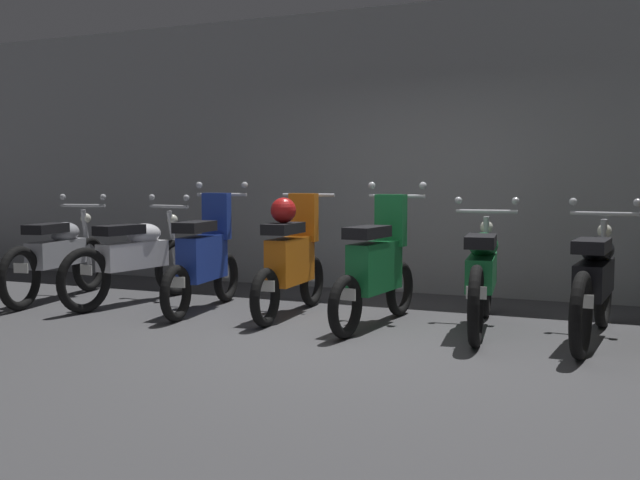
{
  "coord_description": "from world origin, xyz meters",
  "views": [
    {
      "loc": [
        1.99,
        -5.37,
        1.29
      ],
      "look_at": [
        -0.57,
        0.78,
        0.75
      ],
      "focal_mm": 40.37,
      "sensor_mm": 36.0,
      "label": 1
    }
  ],
  "objects_px": {
    "motorbike_slot_1": "(135,257)",
    "motorbike_slot_5": "(482,274)",
    "motorbike_slot_6": "(594,281)",
    "motorbike_slot_3": "(291,257)",
    "motorbike_slot_0": "(58,255)",
    "motorbike_slot_2": "(204,258)",
    "motorbike_slot_4": "(377,267)"
  },
  "relations": [
    {
      "from": "motorbike_slot_6",
      "to": "motorbike_slot_4",
      "type": "bearing_deg",
      "value": -177.99
    },
    {
      "from": "motorbike_slot_0",
      "to": "motorbike_slot_2",
      "type": "xyz_separation_m",
      "value": [
        1.82,
        0.05,
        0.04
      ]
    },
    {
      "from": "motorbike_slot_5",
      "to": "motorbike_slot_6",
      "type": "distance_m",
      "value": 0.92
    },
    {
      "from": "motorbike_slot_3",
      "to": "motorbike_slot_6",
      "type": "bearing_deg",
      "value": -1.91
    },
    {
      "from": "motorbike_slot_3",
      "to": "motorbike_slot_6",
      "type": "relative_size",
      "value": 0.86
    },
    {
      "from": "motorbike_slot_3",
      "to": "motorbike_slot_1",
      "type": "bearing_deg",
      "value": -179.7
    },
    {
      "from": "motorbike_slot_3",
      "to": "motorbike_slot_6",
      "type": "xyz_separation_m",
      "value": [
        2.74,
        -0.09,
        -0.07
      ]
    },
    {
      "from": "motorbike_slot_1",
      "to": "motorbike_slot_6",
      "type": "height_order",
      "value": "same"
    },
    {
      "from": "motorbike_slot_6",
      "to": "motorbike_slot_5",
      "type": "bearing_deg",
      "value": 173.8
    },
    {
      "from": "motorbike_slot_0",
      "to": "motorbike_slot_4",
      "type": "height_order",
      "value": "motorbike_slot_4"
    },
    {
      "from": "motorbike_slot_1",
      "to": "motorbike_slot_5",
      "type": "distance_m",
      "value": 3.64
    },
    {
      "from": "motorbike_slot_3",
      "to": "motorbike_slot_0",
      "type": "bearing_deg",
      "value": -177.03
    },
    {
      "from": "motorbike_slot_2",
      "to": "motorbike_slot_4",
      "type": "bearing_deg",
      "value": -2.03
    },
    {
      "from": "motorbike_slot_4",
      "to": "motorbike_slot_5",
      "type": "distance_m",
      "value": 0.92
    },
    {
      "from": "motorbike_slot_3",
      "to": "motorbike_slot_5",
      "type": "xyz_separation_m",
      "value": [
        1.82,
        0.01,
        -0.07
      ]
    },
    {
      "from": "motorbike_slot_4",
      "to": "motorbike_slot_6",
      "type": "xyz_separation_m",
      "value": [
        1.82,
        0.06,
        -0.04
      ]
    },
    {
      "from": "motorbike_slot_5",
      "to": "motorbike_slot_6",
      "type": "relative_size",
      "value": 1.0
    },
    {
      "from": "motorbike_slot_2",
      "to": "motorbike_slot_3",
      "type": "xyz_separation_m",
      "value": [
        0.92,
        0.09,
        0.04
      ]
    },
    {
      "from": "motorbike_slot_0",
      "to": "motorbike_slot_6",
      "type": "bearing_deg",
      "value": 0.54
    },
    {
      "from": "motorbike_slot_1",
      "to": "motorbike_slot_6",
      "type": "distance_m",
      "value": 4.56
    },
    {
      "from": "motorbike_slot_2",
      "to": "motorbike_slot_6",
      "type": "xyz_separation_m",
      "value": [
        3.65,
        -0.0,
        -0.04
      ]
    },
    {
      "from": "motorbike_slot_3",
      "to": "motorbike_slot_6",
      "type": "distance_m",
      "value": 2.74
    },
    {
      "from": "motorbike_slot_0",
      "to": "motorbike_slot_5",
      "type": "relative_size",
      "value": 0.99
    },
    {
      "from": "motorbike_slot_1",
      "to": "motorbike_slot_3",
      "type": "relative_size",
      "value": 1.15
    },
    {
      "from": "motorbike_slot_1",
      "to": "motorbike_slot_5",
      "type": "height_order",
      "value": "same"
    },
    {
      "from": "motorbike_slot_1",
      "to": "motorbike_slot_2",
      "type": "bearing_deg",
      "value": -5.1
    },
    {
      "from": "motorbike_slot_2",
      "to": "motorbike_slot_5",
      "type": "xyz_separation_m",
      "value": [
        2.74,
        0.1,
        -0.04
      ]
    },
    {
      "from": "motorbike_slot_5",
      "to": "motorbike_slot_6",
      "type": "height_order",
      "value": "same"
    },
    {
      "from": "motorbike_slot_2",
      "to": "motorbike_slot_3",
      "type": "bearing_deg",
      "value": 5.61
    },
    {
      "from": "motorbike_slot_4",
      "to": "motorbike_slot_5",
      "type": "bearing_deg",
      "value": 10.24
    },
    {
      "from": "motorbike_slot_1",
      "to": "motorbike_slot_3",
      "type": "bearing_deg",
      "value": 0.3
    },
    {
      "from": "motorbike_slot_1",
      "to": "motorbike_slot_2",
      "type": "height_order",
      "value": "motorbike_slot_2"
    }
  ]
}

